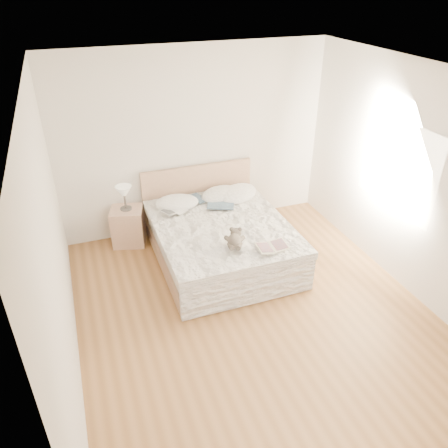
{
  "coord_description": "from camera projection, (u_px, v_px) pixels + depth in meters",
  "views": [
    {
      "loc": [
        -1.68,
        -3.6,
        3.52
      ],
      "look_at": [
        0.01,
        1.05,
        0.62
      ],
      "focal_mm": 35.0,
      "sensor_mm": 36.0,
      "label": 1
    }
  ],
  "objects": [
    {
      "name": "ceiling",
      "position": [
        264.0,
        77.0,
        3.83
      ],
      "size": [
        4.0,
        4.5,
        0.0
      ],
      "primitive_type": "cube",
      "color": "white",
      "rests_on": "ground"
    },
    {
      "name": "blouse",
      "position": [
        221.0,
        200.0,
        6.3
      ],
      "size": [
        0.79,
        0.81,
        0.02
      ],
      "primitive_type": null,
      "rotation": [
        0.0,
        0.0,
        -0.4
      ],
      "color": "#3B5469",
      "rests_on": "bed"
    },
    {
      "name": "window",
      "position": [
        398.0,
        166.0,
        5.29
      ],
      "size": [
        0.02,
        1.3,
        1.1
      ],
      "primitive_type": "cube",
      "color": "white",
      "rests_on": "wall_right"
    },
    {
      "name": "photo_book",
      "position": [
        173.0,
        211.0,
        6.01
      ],
      "size": [
        0.39,
        0.34,
        0.02
      ],
      "primitive_type": "cube",
      "rotation": [
        0.0,
        0.0,
        0.49
      ],
      "color": "white",
      "rests_on": "bed"
    },
    {
      "name": "childrens_book",
      "position": [
        272.0,
        247.0,
        5.24
      ],
      "size": [
        0.4,
        0.28,
        0.03
      ],
      "primitive_type": "cube",
      "rotation": [
        0.0,
        0.0,
        -0.06
      ],
      "color": "#F3EBC7",
      "rests_on": "bed"
    },
    {
      "name": "bed",
      "position": [
        220.0,
        239.0,
        6.0
      ],
      "size": [
        1.72,
        2.14,
        1.0
      ],
      "color": "tan",
      "rests_on": "floor"
    },
    {
      "name": "wall_right",
      "position": [
        414.0,
        183.0,
        5.1
      ],
      "size": [
        0.02,
        4.5,
        2.7
      ],
      "primitive_type": "cube",
      "color": "silver",
      "rests_on": "ground"
    },
    {
      "name": "wall_front",
      "position": [
        405.0,
        376.0,
        2.69
      ],
      "size": [
        4.0,
        0.02,
        2.7
      ],
      "primitive_type": "cube",
      "color": "silver",
      "rests_on": "ground"
    },
    {
      "name": "pillow_right",
      "position": [
        238.0,
        193.0,
        6.47
      ],
      "size": [
        0.82,
        0.76,
        0.2
      ],
      "primitive_type": "ellipsoid",
      "rotation": [
        0.0,
        0.0,
        0.57
      ],
      "color": "white",
      "rests_on": "bed"
    },
    {
      "name": "teddy_bear",
      "position": [
        234.0,
        245.0,
        5.25
      ],
      "size": [
        0.32,
        0.37,
        0.17
      ],
      "primitive_type": null,
      "rotation": [
        0.0,
        0.0,
        -0.35
      ],
      "color": "brown",
      "rests_on": "bed"
    },
    {
      "name": "wall_back",
      "position": [
        195.0,
        142.0,
        6.33
      ],
      "size": [
        4.0,
        0.02,
        2.7
      ],
      "primitive_type": "cube",
      "color": "silver",
      "rests_on": "ground"
    },
    {
      "name": "nightstand",
      "position": [
        128.0,
        226.0,
        6.35
      ],
      "size": [
        0.54,
        0.51,
        0.56
      ],
      "primitive_type": "cube",
      "rotation": [
        0.0,
        0.0,
        -0.27
      ],
      "color": "tan",
      "rests_on": "floor"
    },
    {
      "name": "floor",
      "position": [
        253.0,
        311.0,
        5.19
      ],
      "size": [
        4.0,
        4.5,
        0.0
      ],
      "primitive_type": "cube",
      "color": "brown",
      "rests_on": "ground"
    },
    {
      "name": "wall_left",
      "position": [
        54.0,
        248.0,
        3.92
      ],
      "size": [
        0.02,
        4.5,
        2.7
      ],
      "primitive_type": "cube",
      "color": "silver",
      "rests_on": "ground"
    },
    {
      "name": "pillow_left",
      "position": [
        177.0,
        203.0,
        6.21
      ],
      "size": [
        0.68,
        0.52,
        0.19
      ],
      "primitive_type": "ellipsoid",
      "rotation": [
        0.0,
        0.0,
        -0.14
      ],
      "color": "white",
      "rests_on": "bed"
    },
    {
      "name": "pillow_middle",
      "position": [
        220.0,
        194.0,
        6.45
      ],
      "size": [
        0.73,
        0.62,
        0.19
      ],
      "primitive_type": "ellipsoid",
      "rotation": [
        0.0,
        0.0,
        0.35
      ],
      "color": "white",
      "rests_on": "bed"
    },
    {
      "name": "table_lamp",
      "position": [
        124.0,
        193.0,
        6.08
      ],
      "size": [
        0.28,
        0.28,
        0.36
      ],
      "color": "#47423D",
      "rests_on": "nightstand"
    }
  ]
}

